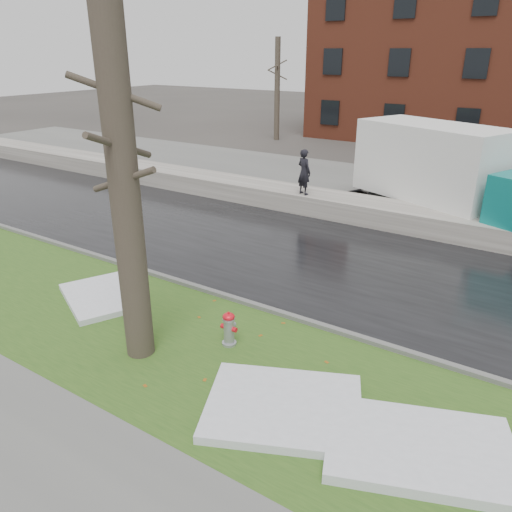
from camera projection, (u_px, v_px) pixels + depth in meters
The scene contains 16 objects.
ground at pixel (228, 326), 11.18m from camera, with size 120.00×120.00×0.00m, color #47423D.
verge at pixel (192, 351), 10.20m from camera, with size 60.00×4.50×0.04m, color #2A4E1A.
sidewalk at pixel (27, 470), 7.30m from camera, with size 60.00×3.00×0.05m, color slate.
road at pixel (319, 260), 14.65m from camera, with size 60.00×7.00×0.03m, color black.
parking_lot at pixel (409, 195), 21.21m from camera, with size 60.00×9.00×0.03m, color slate.
curb at pixel (253, 305), 11.92m from camera, with size 60.00×0.15×0.14m, color slate.
snowbank at pixel (372, 212), 17.75m from camera, with size 60.00×1.60×0.75m, color #B6B0A7.
bg_tree_left at pixel (277, 89), 32.97m from camera, with size 1.40×1.62×6.50m.
bg_tree_center at pixel (386, 89), 33.02m from camera, with size 1.40×1.62×6.50m.
fire_hydrant at pixel (229, 327), 10.25m from camera, with size 0.37×0.32×0.76m.
tree at pixel (124, 184), 8.82m from camera, with size 1.44×1.70×6.92m.
box_truck at pixel (456, 174), 17.11m from camera, with size 9.85×5.38×3.34m.
worker at pixel (304, 172), 18.24m from camera, with size 0.61×0.40×1.67m, color black.
snow_patch_near at pixel (284, 407), 8.44m from camera, with size 2.60×2.00×0.16m, color silver.
snow_patch_far at pixel (102, 296), 12.27m from camera, with size 2.20×1.60×0.14m, color silver.
snow_patch_side at pixel (420, 449), 7.56m from camera, with size 2.80×1.80×0.18m, color silver.
Camera 1 is at (5.85, -7.79, 5.72)m, focal length 35.00 mm.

